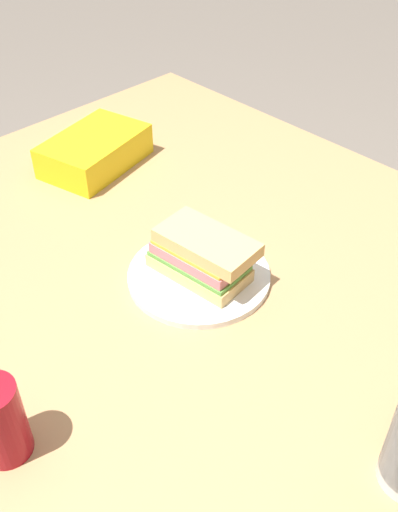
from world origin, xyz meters
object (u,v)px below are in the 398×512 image
sandwich (201,255)px  paper_plate (199,275)px  dining_table (218,314)px  chip_bag (95,151)px

sandwich → paper_plate: bearing=-147.5°
dining_table → paper_plate: 0.10m
paper_plate → chip_bag: size_ratio=1.08×
dining_table → paper_plate: (-0.03, -0.02, 0.09)m
dining_table → paper_plate: size_ratio=5.83×
paper_plate → sandwich: (0.00, 0.00, 0.05)m
sandwich → chip_bag: 0.45m
paper_plate → sandwich: 0.05m
dining_table → sandwich: size_ratio=7.64×
paper_plate → chip_bag: bearing=167.1°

